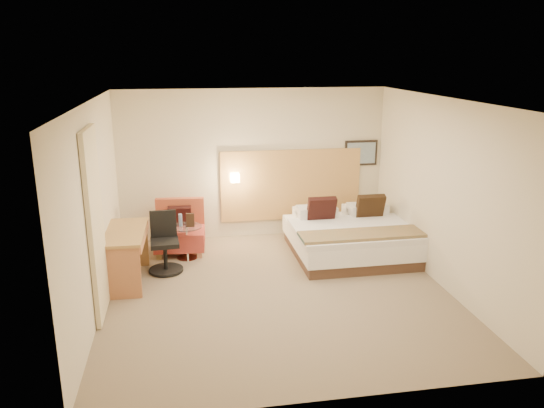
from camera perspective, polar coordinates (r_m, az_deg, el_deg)
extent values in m
cube|color=#786751|center=(7.68, 0.60, -9.49)|extent=(4.80, 5.00, 0.02)
cube|color=white|center=(6.96, 0.67, 11.19)|extent=(4.80, 5.00, 0.02)
cube|color=beige|center=(9.61, -2.05, 4.30)|extent=(4.80, 0.02, 2.70)
cube|color=beige|center=(4.89, 5.95, -7.50)|extent=(4.80, 0.02, 2.70)
cube|color=beige|center=(7.18, -18.64, -0.56)|extent=(0.02, 5.00, 2.70)
cube|color=beige|center=(7.98, 17.93, 1.10)|extent=(0.02, 5.00, 2.70)
cube|color=#BD8A49|center=(9.77, 2.07, 2.10)|extent=(2.60, 0.04, 1.30)
cube|color=black|center=(10.02, 9.54, 5.44)|extent=(0.62, 0.03, 0.47)
cube|color=gray|center=(10.00, 9.58, 5.42)|extent=(0.54, 0.01, 0.39)
cylinder|color=silver|center=(9.53, -4.06, 2.94)|extent=(0.02, 0.12, 0.02)
cube|color=#F9E7C2|center=(9.47, -4.02, 2.86)|extent=(0.15, 0.15, 0.15)
cube|color=beige|center=(6.98, -18.44, -2.14)|extent=(0.06, 0.90, 2.42)
cylinder|color=#7F96C4|center=(8.75, -9.82, -1.71)|extent=(0.07, 0.07, 0.20)
cube|color=#311F14|center=(8.69, -8.79, -1.71)|extent=(0.14, 0.06, 0.22)
cube|color=#493124|center=(9.09, 8.32, -4.85)|extent=(1.88, 1.88, 0.17)
cube|color=white|center=(9.01, 8.38, -3.48)|extent=(1.94, 1.94, 0.29)
cube|color=white|center=(8.71, 8.99, -2.86)|extent=(1.99, 1.40, 0.10)
cube|color=white|center=(9.46, 4.43, -0.94)|extent=(0.68, 0.37, 0.17)
cube|color=white|center=(9.73, 9.70, -0.65)|extent=(0.68, 0.37, 0.17)
cube|color=silver|center=(9.20, 4.83, -0.81)|extent=(0.68, 0.37, 0.17)
cube|color=silver|center=(9.47, 10.23, -0.52)|extent=(0.68, 0.37, 0.17)
cube|color=black|center=(9.01, 5.34, -0.68)|extent=(0.48, 0.26, 0.49)
cube|color=black|center=(9.27, 10.50, -0.40)|extent=(0.48, 0.26, 0.49)
cube|color=orange|center=(8.34, 9.87, -3.22)|extent=(2.02, 0.55, 0.05)
cube|color=#9A7D48|center=(9.00, -12.05, -5.50)|extent=(0.09, 0.09, 0.10)
cube|color=tan|center=(8.94, -7.80, -5.42)|extent=(0.09, 0.09, 0.10)
cube|color=#A2724C|center=(9.54, -11.69, -4.23)|extent=(0.09, 0.09, 0.10)
cube|color=#997D48|center=(9.49, -7.69, -4.14)|extent=(0.09, 0.09, 0.10)
cube|color=#A1342B|center=(9.17, -9.87, -3.59)|extent=(0.88, 0.78, 0.31)
cube|color=#A9482D|center=(9.33, -9.86, -0.76)|extent=(0.84, 0.18, 0.47)
cube|color=black|center=(9.24, -9.88, -1.39)|extent=(0.41, 0.22, 0.41)
cylinder|color=white|center=(8.94, -9.04, -5.76)|extent=(0.37, 0.37, 0.02)
cylinder|color=white|center=(8.85, -9.12, -4.11)|extent=(0.04, 0.04, 0.53)
cylinder|color=silver|center=(8.76, -9.20, -2.41)|extent=(0.54, 0.54, 0.01)
cube|color=#A1773F|center=(8.01, -15.60, -2.95)|extent=(0.62, 1.29, 0.04)
cube|color=#A76741|center=(7.60, -15.93, -7.22)|extent=(0.53, 0.06, 0.75)
cube|color=#A37140|center=(8.70, -14.93, -4.17)|extent=(0.53, 0.06, 0.75)
cube|color=#CE8351|center=(8.03, -15.18, -3.51)|extent=(0.51, 1.20, 0.11)
cylinder|color=black|center=(8.49, -11.31, -6.95)|extent=(0.56, 0.56, 0.04)
cylinder|color=black|center=(8.40, -11.39, -5.55)|extent=(0.06, 0.06, 0.40)
cube|color=black|center=(8.32, -11.47, -4.13)|extent=(0.45, 0.45, 0.07)
cube|color=black|center=(8.43, -11.62, -2.07)|extent=(0.41, 0.08, 0.43)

